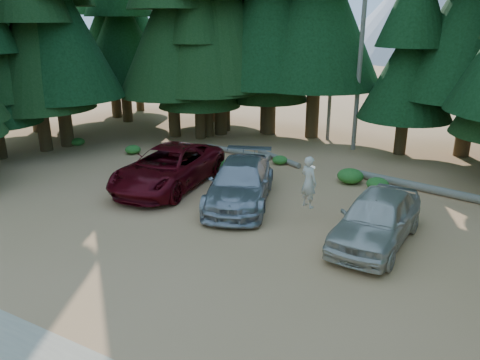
{
  "coord_description": "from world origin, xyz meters",
  "views": [
    {
      "loc": [
        7.46,
        -10.59,
        6.87
      ],
      "look_at": [
        -0.43,
        3.69,
        1.25
      ],
      "focal_mm": 35.0,
      "sensor_mm": 36.0,
      "label": 1
    }
  ],
  "objects_px": {
    "frisbee_player": "(309,182)",
    "log_right": "(413,185)",
    "silver_minivan_center": "(240,183)",
    "red_pickup": "(169,167)",
    "silver_minivan_right": "(377,218)",
    "log_mid": "(278,158)",
    "log_left": "(237,152)"
  },
  "relations": [
    {
      "from": "silver_minivan_right",
      "to": "frisbee_player",
      "type": "relative_size",
      "value": 2.65
    },
    {
      "from": "red_pickup",
      "to": "silver_minivan_center",
      "type": "relative_size",
      "value": 1.1
    },
    {
      "from": "silver_minivan_right",
      "to": "log_mid",
      "type": "distance_m",
      "value": 9.61
    },
    {
      "from": "log_left",
      "to": "silver_minivan_center",
      "type": "bearing_deg",
      "value": -53.95
    },
    {
      "from": "silver_minivan_center",
      "to": "log_mid",
      "type": "distance_m",
      "value": 6.13
    },
    {
      "from": "silver_minivan_center",
      "to": "log_left",
      "type": "bearing_deg",
      "value": 100.05
    },
    {
      "from": "red_pickup",
      "to": "frisbee_player",
      "type": "height_order",
      "value": "frisbee_player"
    },
    {
      "from": "silver_minivan_right",
      "to": "frisbee_player",
      "type": "distance_m",
      "value": 2.76
    },
    {
      "from": "log_left",
      "to": "log_mid",
      "type": "height_order",
      "value": "log_left"
    },
    {
      "from": "silver_minivan_center",
      "to": "frisbee_player",
      "type": "distance_m",
      "value": 2.99
    },
    {
      "from": "red_pickup",
      "to": "silver_minivan_right",
      "type": "distance_m",
      "value": 9.2
    },
    {
      "from": "log_left",
      "to": "silver_minivan_right",
      "type": "bearing_deg",
      "value": -31.85
    },
    {
      "from": "frisbee_player",
      "to": "log_right",
      "type": "bearing_deg",
      "value": -93.94
    },
    {
      "from": "frisbee_player",
      "to": "log_left",
      "type": "relative_size",
      "value": 0.46
    },
    {
      "from": "silver_minivan_center",
      "to": "log_right",
      "type": "relative_size",
      "value": 1.04
    },
    {
      "from": "red_pickup",
      "to": "silver_minivan_right",
      "type": "height_order",
      "value": "red_pickup"
    },
    {
      "from": "log_left",
      "to": "log_right",
      "type": "xyz_separation_m",
      "value": [
        9.2,
        -1.11,
        0.03
      ]
    },
    {
      "from": "frisbee_player",
      "to": "silver_minivan_center",
      "type": "bearing_deg",
      "value": 19.06
    },
    {
      "from": "frisbee_player",
      "to": "log_left",
      "type": "bearing_deg",
      "value": -19.88
    },
    {
      "from": "red_pickup",
      "to": "log_right",
      "type": "bearing_deg",
      "value": 19.95
    },
    {
      "from": "silver_minivan_center",
      "to": "silver_minivan_right",
      "type": "bearing_deg",
      "value": -30.1
    },
    {
      "from": "silver_minivan_center",
      "to": "log_right",
      "type": "distance_m",
      "value": 7.54
    },
    {
      "from": "log_left",
      "to": "log_right",
      "type": "distance_m",
      "value": 9.27
    },
    {
      "from": "red_pickup",
      "to": "frisbee_player",
      "type": "bearing_deg",
      "value": -10.75
    },
    {
      "from": "log_left",
      "to": "log_mid",
      "type": "relative_size",
      "value": 1.26
    },
    {
      "from": "log_mid",
      "to": "log_right",
      "type": "bearing_deg",
      "value": 17.97
    },
    {
      "from": "frisbee_player",
      "to": "silver_minivan_right",
      "type": "bearing_deg",
      "value": -170.31
    },
    {
      "from": "red_pickup",
      "to": "log_mid",
      "type": "height_order",
      "value": "red_pickup"
    },
    {
      "from": "silver_minivan_center",
      "to": "silver_minivan_right",
      "type": "height_order",
      "value": "silver_minivan_right"
    },
    {
      "from": "frisbee_player",
      "to": "red_pickup",
      "type": "bearing_deg",
      "value": 20.61
    },
    {
      "from": "frisbee_player",
      "to": "log_right",
      "type": "distance_m",
      "value": 6.0
    },
    {
      "from": "frisbee_player",
      "to": "log_left",
      "type": "distance_m",
      "value": 9.06
    }
  ]
}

